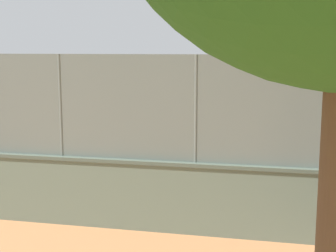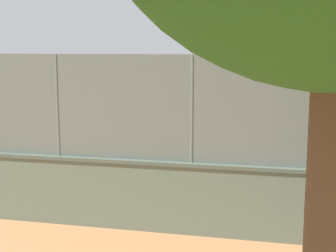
{
  "view_description": "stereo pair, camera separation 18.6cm",
  "coord_description": "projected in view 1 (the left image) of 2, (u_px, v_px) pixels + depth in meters",
  "views": [
    {
      "loc": [
        -4.46,
        23.07,
        3.95
      ],
      "look_at": [
        -0.94,
        6.27,
        1.18
      ],
      "focal_mm": 52.06,
      "sensor_mm": 36.0,
      "label": 1
    },
    {
      "loc": [
        -4.64,
        23.04,
        3.95
      ],
      "look_at": [
        -0.94,
        6.27,
        1.18
      ],
      "focal_mm": 52.06,
      "sensor_mm": 36.0,
      "label": 2
    }
  ],
  "objects": [
    {
      "name": "player_near_wall_returning",
      "position": [
        304.0,
        118.0,
        21.48
      ],
      "size": [
        1.14,
        0.68,
        1.46
      ],
      "color": "#B2B2B2",
      "rests_on": "ground_plane"
    },
    {
      "name": "perimeter_wall",
      "position": [
        64.0,
        189.0,
        10.99
      ],
      "size": [
        30.65,
        0.56,
        1.57
      ],
      "color": "slate",
      "rests_on": "ground_plane"
    },
    {
      "name": "player_foreground_swinging",
      "position": [
        94.0,
        109.0,
        24.9
      ],
      "size": [
        0.68,
        0.99,
        1.46
      ],
      "color": "#B2B2B2",
      "rests_on": "ground_plane"
    },
    {
      "name": "sports_ball",
      "position": [
        235.0,
        118.0,
        20.6
      ],
      "size": [
        0.23,
        0.23,
        0.23
      ],
      "primitive_type": "sphere",
      "color": "yellow"
    },
    {
      "name": "player_at_service_line",
      "position": [
        221.0,
        116.0,
        21.65
      ],
      "size": [
        0.69,
        1.11,
        1.55
      ],
      "color": "black",
      "rests_on": "ground_plane"
    },
    {
      "name": "fence_panel_on_wall",
      "position": [
        61.0,
        106.0,
        10.68
      ],
      "size": [
        30.1,
        0.28,
        2.25
      ],
      "color": "slate",
      "rests_on": "perimeter_wall"
    },
    {
      "name": "ground_plane",
      "position": [
        175.0,
        129.0,
        23.83
      ],
      "size": [
        260.0,
        260.0,
        0.0
      ],
      "primitive_type": "plane",
      "color": "#B27247"
    }
  ]
}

